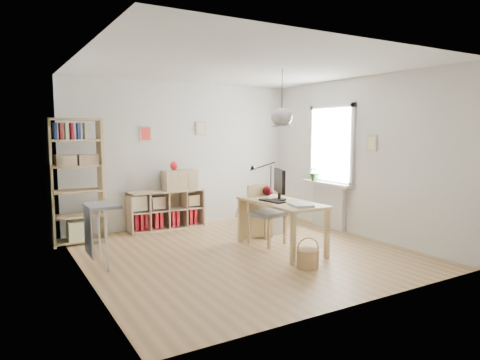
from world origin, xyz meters
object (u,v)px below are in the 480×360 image
chair (264,210)px  tall_bookshelf (76,176)px  monitor (279,183)px  drawer_chest (179,180)px  desk (281,207)px  storage_chest (261,222)px  cube_shelf (165,213)px

chair → tall_bookshelf: bearing=133.4°
chair → monitor: 0.59m
monitor → drawer_chest: (-0.76, 2.11, -0.12)m
drawer_chest → tall_bookshelf: bearing=-175.6°
desk → storage_chest: bearing=72.4°
tall_bookshelf → cube_shelf: bearing=10.2°
tall_bookshelf → monitor: 3.22m
cube_shelf → desk: bearing=-65.4°
tall_bookshelf → chair: (2.57, -1.52, -0.55)m
desk → cube_shelf: desk is taller
monitor → drawer_chest: 2.24m
tall_bookshelf → storage_chest: bearing=-17.4°
cube_shelf → drawer_chest: (0.29, -0.04, 0.60)m
desk → storage_chest: desk is taller
cube_shelf → storage_chest: 1.81m
desk → drawer_chest: (-0.73, 2.19, 0.24)m
desk → cube_shelf: 2.48m
chair → drawer_chest: 1.94m
cube_shelf → drawer_chest: drawer_chest is taller
cube_shelf → chair: chair is taller
storage_chest → cube_shelf: bearing=135.6°
tall_bookshelf → monitor: (2.62, -1.87, -0.07)m
monitor → tall_bookshelf: bearing=166.7°
storage_chest → drawer_chest: drawer_chest is taller
desk → drawer_chest: drawer_chest is taller
cube_shelf → drawer_chest: bearing=-8.1°
tall_bookshelf → drawer_chest: size_ratio=3.19×
drawer_chest → storage_chest: bearing=-50.4°
desk → chair: size_ratio=1.59×
cube_shelf → storage_chest: (1.35, -1.20, -0.10)m
drawer_chest → desk: bearing=-74.5°
desk → tall_bookshelf: bearing=143.0°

